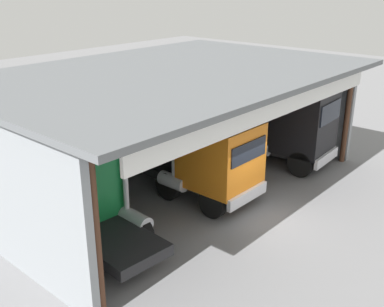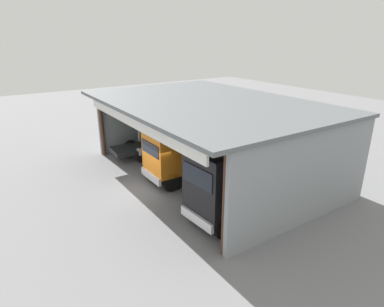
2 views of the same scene
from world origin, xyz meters
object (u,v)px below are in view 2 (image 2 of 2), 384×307
Objects in this scene: truck_orange_center_bay at (173,155)px; tool_cart at (231,146)px; truck_green_right_bay at (155,133)px; truck_black_center_right_bay at (222,186)px; oil_drum at (219,143)px.

truck_orange_center_bay is 4.68× the size of tool_cart.
truck_green_right_bay reaches higher than tool_cart.
truck_green_right_bay is 0.96× the size of truck_black_center_right_bay.
truck_orange_center_bay is 5.36m from truck_black_center_right_bay.
tool_cart is (1.09, 0.33, 0.04)m from oil_drum.
truck_green_right_bay is 5.42× the size of oil_drum.
oil_drum is 1.15m from tool_cart.
tool_cart is (2.82, 5.08, -1.15)m from truck_green_right_bay.
truck_green_right_bay is 5.92m from tool_cart.
oil_drum is 0.92× the size of tool_cart.
tool_cart is at bearing -46.21° from truck_black_center_right_bay.
truck_orange_center_bay is at bearing -71.25° from tool_cart.
tool_cart reaches higher than oil_drum.
truck_orange_center_bay reaches higher than tool_cart.
truck_orange_center_bay is 0.90× the size of truck_black_center_right_bay.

